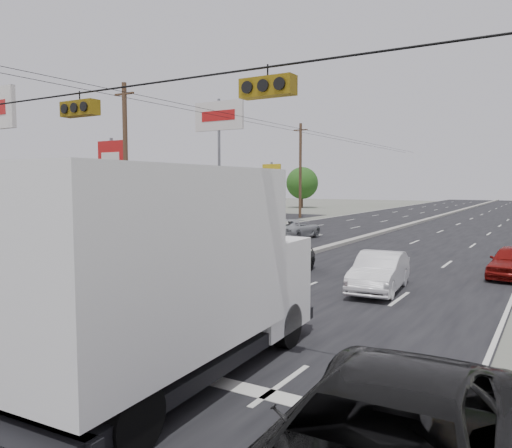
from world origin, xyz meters
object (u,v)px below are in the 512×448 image
object	(u,v)px
utility_pole_left_b	(126,161)
oncoming_far	(295,229)
queue_car_e	(512,262)
red_sedan	(196,285)
pole_sign_mid	(112,164)
tree_left_far	(302,183)
box_truck	(168,273)
utility_pole_left_c	(300,170)
pole_sign_far	(272,177)
queue_car_b	(379,272)
pole_sign_billboard	(219,124)
oncoming_near	(208,246)
queue_car_a	(288,259)

from	to	relation	value
utility_pole_left_b	oncoming_far	size ratio (longest dim) A/B	2.13
queue_car_e	oncoming_far	xyz separation A→B (m)	(-13.59, 8.01, 0.02)
red_sedan	oncoming_far	size ratio (longest dim) A/B	0.92
pole_sign_mid	queue_car_e	xyz separation A→B (m)	(26.60, -4.08, -4.48)
tree_left_far	box_truck	world-z (taller)	tree_left_far
tree_left_far	oncoming_far	xyz separation A→B (m)	(18.01, -38.07, -3.06)
utility_pole_left_c	oncoming_far	xyz separation A→B (m)	(8.51, -18.07, -4.45)
utility_pole_left_c	pole_sign_far	bearing A→B (deg)	-180.00
queue_car_b	pole_sign_billboard	bearing A→B (deg)	131.27
utility_pole_left_b	box_truck	distance (m)	23.70
pole_sign_far	pole_sign_mid	bearing A→B (deg)	-92.60
utility_pole_left_b	queue_car_e	bearing A→B (deg)	-2.80
pole_sign_mid	queue_car_e	distance (m)	27.28
oncoming_far	oncoming_near	bearing A→B (deg)	96.46
queue_car_a	box_truck	bearing A→B (deg)	-80.56
pole_sign_mid	pole_sign_far	size ratio (longest dim) A/B	1.17
pole_sign_billboard	pole_sign_far	size ratio (longest dim) A/B	1.83
queue_car_a	utility_pole_left_c	bearing A→B (deg)	108.56
pole_sign_billboard	queue_car_a	size ratio (longest dim) A/B	3.06
pole_sign_mid	queue_car_a	bearing A→B (deg)	-22.71
tree_left_far	utility_pole_left_c	bearing A→B (deg)	-64.59
utility_pole_left_c	oncoming_far	distance (m)	20.47
pole_sign_billboard	oncoming_near	size ratio (longest dim) A/B	1.97
utility_pole_left_b	oncoming_far	bearing A→B (deg)	39.13
box_truck	oncoming_near	bearing A→B (deg)	120.26
box_truck	oncoming_near	distance (m)	13.73
utility_pole_left_b	queue_car_b	world-z (taller)	utility_pole_left_b
pole_sign_mid	queue_car_b	distance (m)	25.05
queue_car_e	utility_pole_left_b	bearing A→B (deg)	-178.34
box_truck	queue_car_a	xyz separation A→B (m)	(-3.22, 11.06, -1.45)
queue_car_e	oncoming_near	distance (m)	12.78
pole_sign_billboard	oncoming_far	bearing A→B (deg)	-30.03
utility_pole_left_b	red_sedan	xyz separation A→B (m)	(14.41, -11.29, -4.40)
red_sedan	queue_car_a	world-z (taller)	red_sedan
box_truck	queue_car_b	size ratio (longest dim) A/B	1.99
utility_pole_left_c	pole_sign_mid	xyz separation A→B (m)	(-4.50, -22.00, 0.01)
queue_car_e	oncoming_far	world-z (taller)	oncoming_far
tree_left_far	pole_sign_billboard	bearing A→B (deg)	-76.81
utility_pole_left_b	queue_car_e	xyz separation A→B (m)	(22.10, -1.08, -4.48)
utility_pole_left_b	box_truck	world-z (taller)	utility_pole_left_b
utility_pole_left_c	pole_sign_mid	distance (m)	22.46
pole_sign_mid	oncoming_far	distance (m)	14.30
pole_sign_billboard	pole_sign_far	xyz separation A→B (m)	(-1.50, 12.00, -4.46)
tree_left_far	oncoming_near	world-z (taller)	tree_left_far
red_sedan	queue_car_e	world-z (taller)	red_sedan
box_truck	red_sedan	size ratio (longest dim) A/B	1.87
pole_sign_far	oncoming_near	distance (m)	32.52
utility_pole_left_c	queue_car_e	world-z (taller)	utility_pole_left_c
queue_car_a	queue_car_b	bearing A→B (deg)	-24.94
utility_pole_left_c	pole_sign_billboard	bearing A→B (deg)	-99.46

